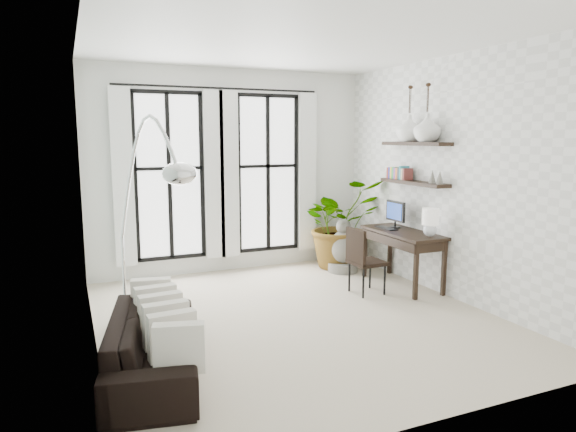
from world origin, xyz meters
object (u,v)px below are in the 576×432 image
desk (404,236)px  desk_chair (362,257)px  plant (340,223)px  buddha (343,250)px  sofa (153,344)px  arc_lamp (146,169)px

desk → desk_chair: bearing=-175.5°
desk → plant: bearing=101.0°
buddha → desk_chair: bearing=-107.1°
desk → desk_chair: (-0.73, -0.06, -0.22)m
sofa → buddha: size_ratio=2.22×
desk → buddha: (-0.37, 1.09, -0.39)m
buddha → arc_lamp: bearing=-151.5°
plant → desk: size_ratio=1.08×
arc_lamp → sofa: bearing=-98.4°
sofa → arc_lamp: (0.10, 0.69, 1.55)m
desk → buddha: bearing=108.9°
plant → desk_chair: 1.53m
arc_lamp → buddha: arc_lamp is taller
desk_chair → arc_lamp: arc_lamp is taller
arc_lamp → buddha: (3.27, 1.78, -1.46)m
sofa → plant: (3.47, 2.77, 0.46)m
plant → arc_lamp: size_ratio=0.63×
plant → buddha: bearing=-109.4°
desk → desk_chair: 0.76m
sofa → arc_lamp: bearing=2.8°
desk → arc_lamp: size_ratio=0.58×
arc_lamp → plant: bearing=31.6°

